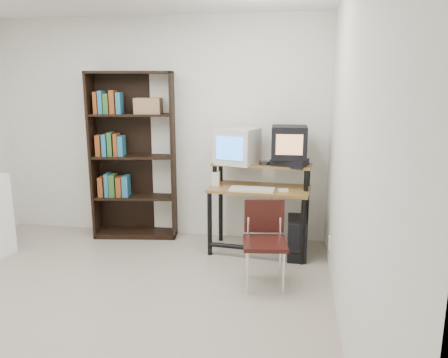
% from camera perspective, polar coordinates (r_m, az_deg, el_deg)
% --- Properties ---
extents(floor, '(4.00, 4.00, 0.01)m').
position_cam_1_polar(floor, '(3.92, -17.03, -16.36)').
color(floor, '#AFA391').
rests_on(floor, ground).
extents(back_wall, '(4.00, 0.01, 2.60)m').
position_cam_1_polar(back_wall, '(5.33, -8.41, 6.45)').
color(back_wall, white).
rests_on(back_wall, floor).
extents(right_wall, '(0.01, 4.00, 2.60)m').
position_cam_1_polar(right_wall, '(3.12, 16.21, 1.78)').
color(right_wall, white).
rests_on(right_wall, floor).
extents(computer_desk, '(1.12, 0.64, 0.98)m').
position_cam_1_polar(computer_desk, '(4.78, 4.67, -1.80)').
color(computer_desk, olive).
rests_on(computer_desk, floor).
extents(crt_monitor, '(0.51, 0.51, 0.39)m').
position_cam_1_polar(crt_monitor, '(4.83, 1.75, 4.33)').
color(crt_monitor, beige).
rests_on(crt_monitor, computer_desk).
extents(vcr, '(0.42, 0.35, 0.08)m').
position_cam_1_polar(vcr, '(4.73, 8.56, 2.13)').
color(vcr, black).
rests_on(vcr, computer_desk).
extents(crt_tv, '(0.38, 0.38, 0.35)m').
position_cam_1_polar(crt_tv, '(4.73, 8.51, 4.76)').
color(crt_tv, black).
rests_on(crt_tv, vcr).
extents(cd_spindle, '(0.15, 0.15, 0.05)m').
position_cam_1_polar(cd_spindle, '(4.74, 5.31, 2.04)').
color(cd_spindle, '#26262B').
rests_on(cd_spindle, computer_desk).
extents(keyboard, '(0.48, 0.23, 0.03)m').
position_cam_1_polar(keyboard, '(4.63, 3.68, -1.45)').
color(keyboard, beige).
rests_on(keyboard, computer_desk).
extents(mousepad, '(0.23, 0.19, 0.01)m').
position_cam_1_polar(mousepad, '(4.62, 7.82, -1.74)').
color(mousepad, black).
rests_on(mousepad, computer_desk).
extents(mouse, '(0.11, 0.07, 0.03)m').
position_cam_1_polar(mouse, '(4.62, 7.77, -1.51)').
color(mouse, white).
rests_on(mouse, mousepad).
extents(desk_speaker, '(0.08, 0.08, 0.17)m').
position_cam_1_polar(desk_speaker, '(4.81, -1.06, -0.06)').
color(desk_speaker, beige).
rests_on(desk_speaker, computer_desk).
extents(pc_tower, '(0.21, 0.45, 0.42)m').
position_cam_1_polar(pc_tower, '(4.83, 9.51, -7.54)').
color(pc_tower, black).
rests_on(pc_tower, floor).
extents(school_chair, '(0.44, 0.44, 0.79)m').
position_cam_1_polar(school_chair, '(4.07, 5.33, -7.24)').
color(school_chair, black).
rests_on(school_chair, floor).
extents(bookshelf, '(1.02, 0.46, 1.98)m').
position_cam_1_polar(bookshelf, '(5.33, -11.73, 3.14)').
color(bookshelf, black).
rests_on(bookshelf, floor).
extents(wall_outlet, '(0.02, 0.08, 0.12)m').
position_cam_1_polar(wall_outlet, '(4.49, 13.62, -8.07)').
color(wall_outlet, beige).
rests_on(wall_outlet, right_wall).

